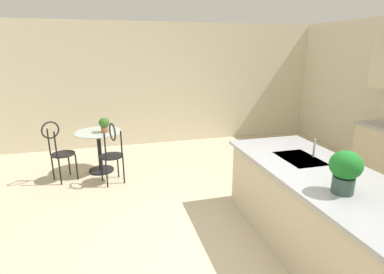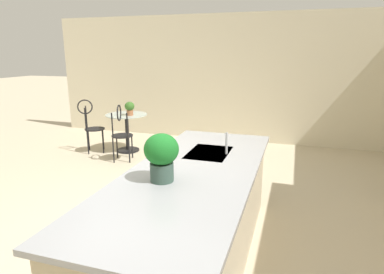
{
  "view_description": "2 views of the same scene",
  "coord_description": "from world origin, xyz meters",
  "px_view_note": "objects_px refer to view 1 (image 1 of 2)",
  "views": [
    {
      "loc": [
        2.55,
        -1.2,
        2.13
      ],
      "look_at": [
        -1.47,
        -0.11,
        0.9
      ],
      "focal_mm": 28.01,
      "sensor_mm": 36.0,
      "label": 1
    },
    {
      "loc": [
        2.84,
        1.65,
        1.9
      ],
      "look_at": [
        -0.88,
        0.47,
        0.9
      ],
      "focal_mm": 30.73,
      "sensor_mm": 36.0,
      "label": 2
    }
  ],
  "objects_px": {
    "bistro_table": "(99,148)",
    "chair_near_window": "(112,150)",
    "chair_by_island": "(59,148)",
    "potted_plant_counter_near": "(345,169)",
    "potted_plant_on_table": "(104,124)"
  },
  "relations": [
    {
      "from": "bistro_table",
      "to": "chair_near_window",
      "type": "bearing_deg",
      "value": 20.04
    },
    {
      "from": "bistro_table",
      "to": "chair_by_island",
      "type": "bearing_deg",
      "value": -66.63
    },
    {
      "from": "potted_plant_counter_near",
      "to": "potted_plant_on_table",
      "type": "bearing_deg",
      "value": -148.14
    },
    {
      "from": "chair_by_island",
      "to": "chair_near_window",
      "type": "bearing_deg",
      "value": 68.33
    },
    {
      "from": "potted_plant_counter_near",
      "to": "chair_by_island",
      "type": "bearing_deg",
      "value": -138.0
    },
    {
      "from": "potted_plant_on_table",
      "to": "potted_plant_counter_near",
      "type": "relative_size",
      "value": 0.68
    },
    {
      "from": "chair_by_island",
      "to": "potted_plant_on_table",
      "type": "relative_size",
      "value": 4.02
    },
    {
      "from": "chair_near_window",
      "to": "potted_plant_on_table",
      "type": "xyz_separation_m",
      "value": [
        -0.53,
        -0.1,
        0.32
      ]
    },
    {
      "from": "potted_plant_on_table",
      "to": "potted_plant_counter_near",
      "type": "bearing_deg",
      "value": 31.86
    },
    {
      "from": "bistro_table",
      "to": "chair_by_island",
      "type": "relative_size",
      "value": 0.77
    },
    {
      "from": "potted_plant_counter_near",
      "to": "bistro_table",
      "type": "bearing_deg",
      "value": -147.24
    },
    {
      "from": "chair_near_window",
      "to": "bistro_table",
      "type": "bearing_deg",
      "value": -159.96
    },
    {
      "from": "potted_plant_on_table",
      "to": "chair_by_island",
      "type": "bearing_deg",
      "value": -75.22
    },
    {
      "from": "chair_near_window",
      "to": "potted_plant_on_table",
      "type": "bearing_deg",
      "value": -169.27
    },
    {
      "from": "chair_by_island",
      "to": "potted_plant_on_table",
      "type": "height_order",
      "value": "chair_by_island"
    }
  ]
}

